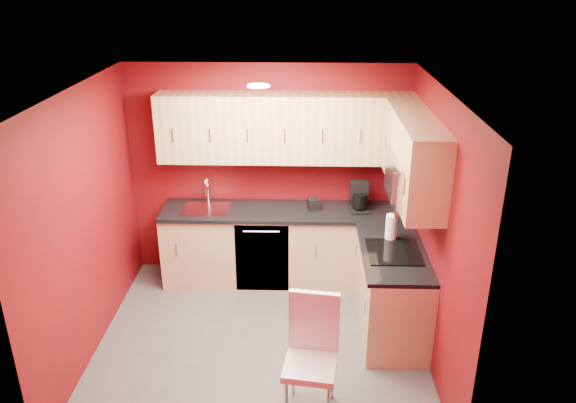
# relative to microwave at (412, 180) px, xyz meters

# --- Properties ---
(floor) EXTENTS (3.20, 3.20, 0.00)m
(floor) POSITION_rel_microwave_xyz_m (-1.39, -0.20, -1.66)
(floor) COLOR #514E4B
(floor) RESTS_ON ground
(ceiling) EXTENTS (3.20, 3.20, 0.00)m
(ceiling) POSITION_rel_microwave_xyz_m (-1.39, -0.20, 0.84)
(ceiling) COLOR white
(ceiling) RESTS_ON wall_back
(wall_back) EXTENTS (3.20, 0.00, 3.20)m
(wall_back) POSITION_rel_microwave_xyz_m (-1.39, 1.30, -0.41)
(wall_back) COLOR #6D0A0A
(wall_back) RESTS_ON floor
(wall_front) EXTENTS (3.20, 0.00, 3.20)m
(wall_front) POSITION_rel_microwave_xyz_m (-1.39, -1.70, -0.41)
(wall_front) COLOR #6D0A0A
(wall_front) RESTS_ON floor
(wall_left) EXTENTS (0.00, 3.00, 3.00)m
(wall_left) POSITION_rel_microwave_xyz_m (-2.99, -0.20, -0.41)
(wall_left) COLOR #6D0A0A
(wall_left) RESTS_ON floor
(wall_right) EXTENTS (0.00, 3.00, 3.00)m
(wall_right) POSITION_rel_microwave_xyz_m (0.21, -0.20, -0.41)
(wall_right) COLOR #6D0A0A
(wall_right) RESTS_ON floor
(base_cabinets_back) EXTENTS (2.80, 0.60, 0.87)m
(base_cabinets_back) POSITION_rel_microwave_xyz_m (-1.19, 1.00, -1.22)
(base_cabinets_back) COLOR tan
(base_cabinets_back) RESTS_ON floor
(base_cabinets_right) EXTENTS (0.60, 1.30, 0.87)m
(base_cabinets_right) POSITION_rel_microwave_xyz_m (-0.09, 0.05, -1.22)
(base_cabinets_right) COLOR tan
(base_cabinets_right) RESTS_ON floor
(countertop_back) EXTENTS (2.80, 0.63, 0.04)m
(countertop_back) POSITION_rel_microwave_xyz_m (-1.19, 0.99, -0.77)
(countertop_back) COLOR black
(countertop_back) RESTS_ON base_cabinets_back
(countertop_right) EXTENTS (0.63, 1.27, 0.04)m
(countertop_right) POSITION_rel_microwave_xyz_m (-0.11, 0.04, -0.77)
(countertop_right) COLOR black
(countertop_right) RESTS_ON base_cabinets_right
(upper_cabinets_back) EXTENTS (2.80, 0.35, 0.75)m
(upper_cabinets_back) POSITION_rel_microwave_xyz_m (-1.19, 1.13, 0.17)
(upper_cabinets_back) COLOR #D6B579
(upper_cabinets_back) RESTS_ON wall_back
(upper_cabinets_right) EXTENTS (0.35, 1.55, 0.75)m
(upper_cabinets_right) POSITION_rel_microwave_xyz_m (0.03, 0.24, 0.23)
(upper_cabinets_right) COLOR #D6B579
(upper_cabinets_right) RESTS_ON wall_right
(microwave) EXTENTS (0.42, 0.76, 0.42)m
(microwave) POSITION_rel_microwave_xyz_m (0.00, 0.00, 0.00)
(microwave) COLOR silver
(microwave) RESTS_ON upper_cabinets_right
(cooktop) EXTENTS (0.50, 0.55, 0.01)m
(cooktop) POSITION_rel_microwave_xyz_m (-0.11, 0.00, -0.74)
(cooktop) COLOR black
(cooktop) RESTS_ON countertop_right
(sink) EXTENTS (0.52, 0.42, 0.35)m
(sink) POSITION_rel_microwave_xyz_m (-2.09, 1.00, -0.72)
(sink) COLOR silver
(sink) RESTS_ON countertop_back
(dishwasher_front) EXTENTS (0.60, 0.02, 0.82)m
(dishwasher_front) POSITION_rel_microwave_xyz_m (-1.44, 0.71, -1.22)
(dishwasher_front) COLOR black
(dishwasher_front) RESTS_ON base_cabinets_back
(downlight) EXTENTS (0.20, 0.20, 0.01)m
(downlight) POSITION_rel_microwave_xyz_m (-1.39, 0.10, 0.82)
(downlight) COLOR white
(downlight) RESTS_ON ceiling
(coffee_maker) EXTENTS (0.22, 0.28, 0.33)m
(coffee_maker) POSITION_rel_microwave_xyz_m (-0.36, 0.98, -0.58)
(coffee_maker) COLOR black
(coffee_maker) RESTS_ON countertop_back
(napkin_holder) EXTENTS (0.14, 0.14, 0.13)m
(napkin_holder) POSITION_rel_microwave_xyz_m (-0.88, 1.02, -0.69)
(napkin_holder) COLOR black
(napkin_holder) RESTS_ON countertop_back
(paper_towel) EXTENTS (0.17, 0.17, 0.26)m
(paper_towel) POSITION_rel_microwave_xyz_m (-0.11, 0.28, -0.62)
(paper_towel) COLOR silver
(paper_towel) RESTS_ON countertop_right
(dining_chair) EXTENTS (0.48, 0.49, 1.04)m
(dining_chair) POSITION_rel_microwave_xyz_m (-0.92, -1.13, -1.14)
(dining_chair) COLOR white
(dining_chair) RESTS_ON floor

